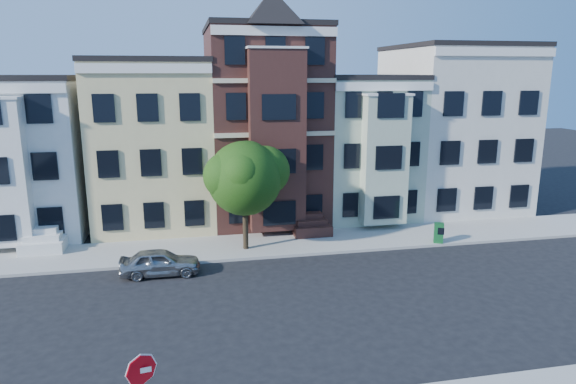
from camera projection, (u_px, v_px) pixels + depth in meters
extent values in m
plane|color=black|center=(319.00, 307.00, 21.10)|extent=(120.00, 120.00, 0.00)
cube|color=#9E9B93|center=(283.00, 244.00, 28.72)|extent=(60.00, 4.00, 0.15)
cube|color=silver|center=(19.00, 156.00, 31.00)|extent=(8.00, 9.00, 9.00)
cube|color=beige|center=(154.00, 144.00, 32.44)|extent=(7.00, 9.00, 10.00)
cube|color=#3A1D18|center=(264.00, 126.00, 33.58)|extent=(7.00, 9.00, 12.00)
cube|color=#A6B69B|center=(357.00, 146.00, 35.18)|extent=(6.00, 9.00, 9.00)
cube|color=silver|center=(452.00, 130.00, 36.32)|extent=(8.00, 9.00, 11.00)
imported|color=#909398|center=(160.00, 262.00, 24.37)|extent=(3.78, 1.56, 1.28)
cube|color=#135727|center=(439.00, 233.00, 28.62)|extent=(0.64, 0.61, 1.12)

